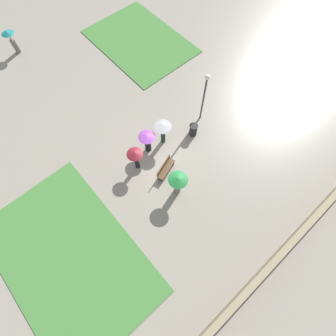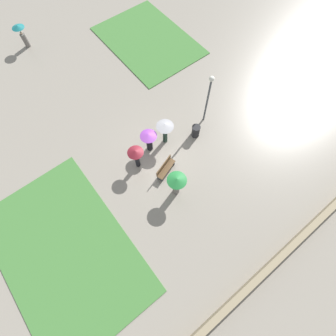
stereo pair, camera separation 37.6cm
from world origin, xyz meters
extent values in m
plane|color=gray|center=(0.00, 0.00, 0.00)|extent=(90.00, 90.00, 0.00)
cube|color=#427A38|center=(-7.77, -1.91, 0.03)|extent=(6.34, 9.93, 0.06)
cube|color=#427A38|center=(5.67, 8.74, 0.03)|extent=(6.01, 8.45, 0.06)
cube|color=gray|center=(0.00, -9.29, 0.34)|extent=(45.00, 0.35, 0.69)
cube|color=brown|center=(-0.44, -1.49, 0.42)|extent=(1.57, 0.88, 0.05)
cube|color=brown|center=(-0.49, -1.32, 0.68)|extent=(1.45, 0.53, 0.45)
cube|color=#383D42|center=(-1.06, -1.70, 0.20)|extent=(0.20, 0.38, 0.40)
cube|color=#383D42|center=(0.19, -1.28, 0.20)|extent=(0.20, 0.38, 0.40)
cylinder|color=#474C51|center=(4.05, 0.06, 1.83)|extent=(0.12, 0.12, 3.66)
sphere|color=white|center=(4.05, 0.06, 3.82)|extent=(0.32, 0.32, 0.32)
cylinder|color=#232326|center=(2.75, -0.56, 0.45)|extent=(0.51, 0.51, 0.91)
cylinder|color=black|center=(2.75, -0.56, 0.92)|extent=(0.56, 0.56, 0.03)
cylinder|color=black|center=(-1.55, -0.03, 0.54)|extent=(0.31, 0.31, 1.07)
sphere|color=brown|center=(-1.55, -0.03, 1.18)|extent=(0.22, 0.22, 0.22)
cylinder|color=#4C4C4F|center=(-1.55, -0.03, 1.47)|extent=(0.02, 0.02, 0.35)
cone|color=maroon|center=(-1.55, -0.03, 1.74)|extent=(0.97, 0.97, 0.18)
cylinder|color=slate|center=(-0.78, -2.90, 0.59)|extent=(0.49, 0.49, 1.18)
sphere|color=beige|center=(-0.78, -2.90, 1.29)|extent=(0.22, 0.22, 0.22)
cylinder|color=#4C4C4F|center=(-0.78, -2.90, 1.57)|extent=(0.02, 0.02, 0.35)
cone|color=#237A38|center=(-0.78, -2.90, 1.85)|extent=(1.12, 1.12, 0.19)
cylinder|color=#1E3328|center=(0.89, 0.32, 0.58)|extent=(0.31, 0.31, 1.15)
sphere|color=beige|center=(0.89, 0.32, 1.25)|extent=(0.19, 0.19, 0.19)
cylinder|color=#4C4C4F|center=(0.89, 0.32, 1.52)|extent=(0.02, 0.02, 0.35)
cone|color=gray|center=(0.89, 0.32, 1.83)|extent=(1.09, 1.09, 0.26)
cylinder|color=black|center=(-0.24, 0.48, 0.48)|extent=(0.49, 0.49, 0.97)
sphere|color=beige|center=(-0.24, 0.48, 1.07)|extent=(0.19, 0.19, 0.19)
cylinder|color=#4C4C4F|center=(-0.24, 0.48, 1.34)|extent=(0.02, 0.02, 0.35)
cone|color=#703389|center=(-0.24, 0.48, 1.61)|extent=(1.04, 1.04, 0.19)
cylinder|color=slate|center=(-2.33, 14.24, 0.54)|extent=(0.47, 0.47, 1.09)
sphere|color=tan|center=(-2.33, 14.24, 1.19)|extent=(0.20, 0.20, 0.20)
cylinder|color=#4C4C4F|center=(-2.33, 14.24, 1.46)|extent=(0.02, 0.02, 0.35)
cone|color=#197075|center=(-2.33, 14.24, 1.74)|extent=(0.94, 0.94, 0.20)
camera|label=1|loc=(-4.85, -6.68, 14.97)|focal=28.00mm
camera|label=2|loc=(-4.56, -6.92, 14.97)|focal=28.00mm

